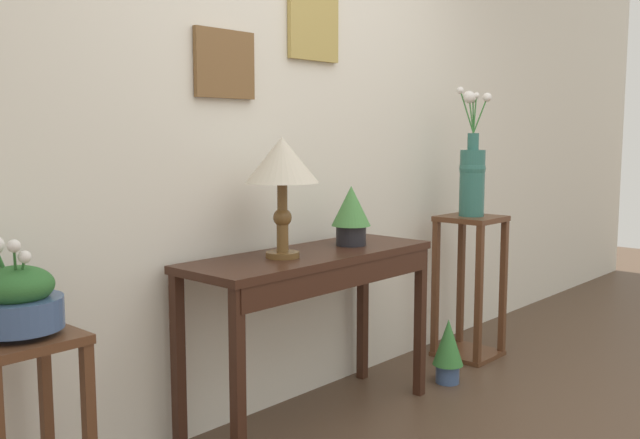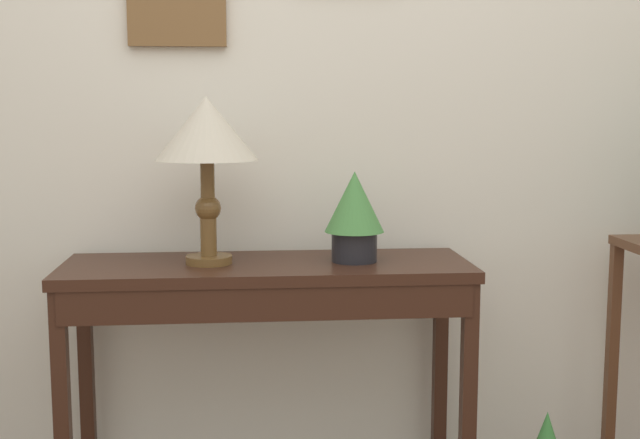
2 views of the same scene
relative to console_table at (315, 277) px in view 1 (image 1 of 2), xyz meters
The scene contains 8 objects.
back_wall_with_art 0.80m from the console_table, 70.53° to the left, with size 9.00×0.13×2.80m.
console_table is the anchor object (origin of this frame).
table_lamp 0.53m from the console_table, behind, with size 0.31×0.31×0.51m.
potted_plant_on_console 0.38m from the console_table, ahead, with size 0.19×0.19×0.28m.
planter_bowl_wide_left 1.33m from the console_table, behind, with size 0.27×0.27×0.32m.
pedestal_stand_right 1.35m from the console_table, ahead, with size 0.33×0.33×0.84m.
flower_vase_tall_right 1.39m from the console_table, ahead, with size 0.16×0.17×0.74m.
potted_plant_floor 0.99m from the console_table, 11.65° to the right, with size 0.16×0.16×0.35m.
Camera 1 is at (-2.39, -0.82, 1.31)m, focal length 39.40 mm.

